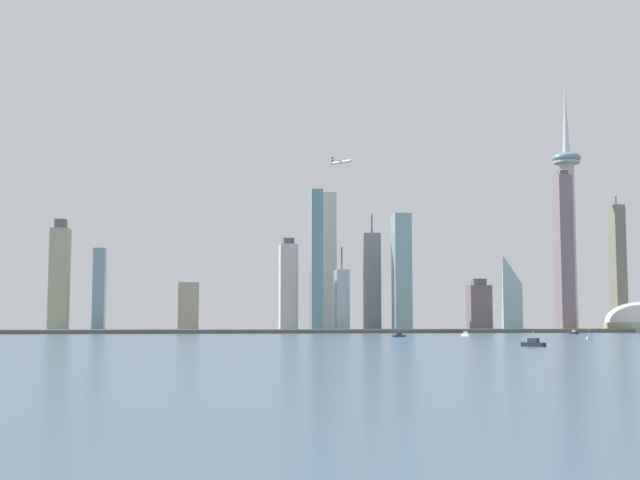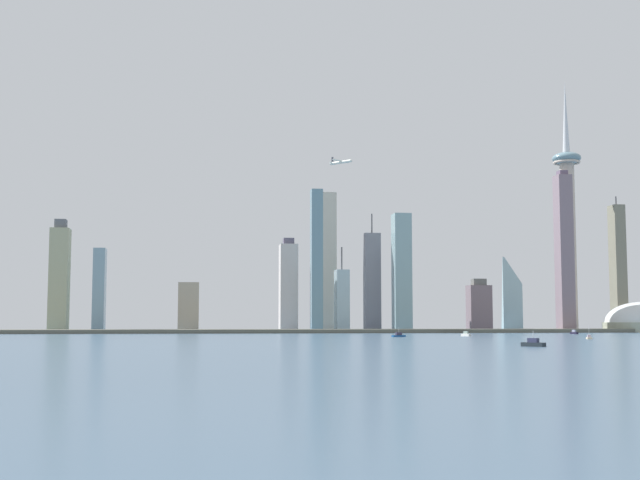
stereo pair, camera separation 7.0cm
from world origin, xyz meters
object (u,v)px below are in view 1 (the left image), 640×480
(skyscraper_1, at_px, (59,279))
(skyscraper_9, at_px, (564,252))
(skyscraper_2, at_px, (188,307))
(skyscraper_10, at_px, (581,291))
(skyscraper_3, at_px, (317,260))
(boat_4, at_px, (589,337))
(skyscraper_6, at_px, (342,301))
(boat_5, at_px, (574,333))
(skyscraper_11, at_px, (479,307))
(boat_3, at_px, (533,343))
(skyscraper_5, at_px, (372,282))
(observation_tower, at_px, (568,215))
(skyscraper_7, at_px, (618,268))
(skyscraper_8, at_px, (288,287))
(skyscraper_0, at_px, (99,290))
(airplane, at_px, (341,162))
(skyscraper_13, at_px, (510,294))
(skyscraper_12, at_px, (324,260))
(boat_0, at_px, (399,335))
(boat_1, at_px, (466,334))
(skyscraper_4, at_px, (402,272))

(skyscraper_1, height_order, skyscraper_9, skyscraper_9)
(skyscraper_2, relative_size, skyscraper_10, 0.46)
(skyscraper_3, distance_m, boat_4, 375.10)
(skyscraper_6, height_order, boat_5, skyscraper_6)
(skyscraper_2, bearing_deg, skyscraper_6, 3.64)
(skyscraper_10, distance_m, skyscraper_11, 154.12)
(boat_3, relative_size, boat_4, 1.04)
(skyscraper_5, xyz_separation_m, boat_5, (154.47, -201.91, -55.63))
(observation_tower, relative_size, skyscraper_7, 1.87)
(skyscraper_5, bearing_deg, skyscraper_8, -166.70)
(skyscraper_0, distance_m, skyscraper_9, 505.95)
(skyscraper_5, distance_m, skyscraper_7, 280.66)
(boat_4, distance_m, boat_5, 200.33)
(skyscraper_6, bearing_deg, boat_3, -87.73)
(observation_tower, height_order, skyscraper_8, observation_tower)
(boat_4, height_order, airplane, airplane)
(skyscraper_1, bearing_deg, skyscraper_5, 6.90)
(skyscraper_5, height_order, skyscraper_13, skyscraper_5)
(skyscraper_12, bearing_deg, skyscraper_13, -5.60)
(boat_0, bearing_deg, boat_4, -56.93)
(skyscraper_13, distance_m, boat_1, 313.69)
(skyscraper_13, relative_size, boat_0, 7.13)
(skyscraper_8, xyz_separation_m, boat_0, (62.44, -273.82, -48.87))
(observation_tower, xyz_separation_m, boat_0, (-255.94, -243.29, -131.72))
(skyscraper_3, relative_size, skyscraper_5, 1.14)
(observation_tower, xyz_separation_m, boat_5, (-63.47, -147.64, -131.54))
(skyscraper_6, bearing_deg, skyscraper_9, -9.67)
(skyscraper_1, bearing_deg, boat_3, -57.21)
(skyscraper_4, xyz_separation_m, skyscraper_12, (-80.82, 51.79, 16.47))
(skyscraper_1, relative_size, skyscraper_9, 0.67)
(skyscraper_0, relative_size, skyscraper_3, 0.57)
(skyscraper_5, height_order, boat_4, skyscraper_5)
(skyscraper_7, xyz_separation_m, skyscraper_12, (-328.08, 74.24, 10.74))
(skyscraper_6, relative_size, boat_4, 7.79)
(skyscraper_8, distance_m, boat_0, 285.07)
(skyscraper_5, relative_size, boat_3, 10.93)
(skyscraper_9, distance_m, boat_3, 517.85)
(skyscraper_3, distance_m, skyscraper_8, 50.31)
(skyscraper_7, height_order, skyscraper_10, skyscraper_7)
(skyscraper_0, distance_m, skyscraper_2, 95.49)
(skyscraper_0, distance_m, boat_4, 515.57)
(skyscraper_7, distance_m, skyscraper_11, 165.53)
(skyscraper_10, bearing_deg, boat_5, -116.60)
(skyscraper_6, bearing_deg, skyscraper_10, 9.92)
(skyscraper_3, distance_m, skyscraper_10, 341.20)
(skyscraper_1, distance_m, skyscraper_9, 547.72)
(skyscraper_13, distance_m, boat_3, 570.45)
(skyscraper_4, relative_size, skyscraper_7, 0.86)
(skyscraper_3, bearing_deg, skyscraper_9, -6.02)
(skyscraper_2, relative_size, boat_1, 5.76)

